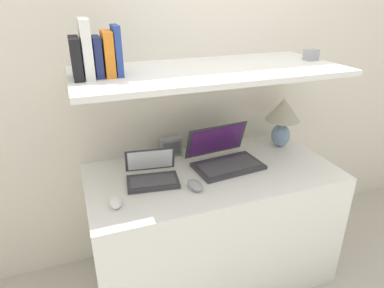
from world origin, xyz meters
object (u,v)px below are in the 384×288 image
at_px(laptop_small, 152,175).
at_px(book_white, 86,49).
at_px(computer_mouse, 195,185).
at_px(shelf_gadget, 311,55).
at_px(book_navy, 98,57).
at_px(second_mouse, 116,202).
at_px(book_blue, 117,51).
at_px(table_lamp, 283,116).
at_px(laptop_large, 224,157).
at_px(book_orange, 108,54).
at_px(book_black, 76,58).
at_px(router_box, 171,147).

bearing_deg(laptop_small, book_white, 167.02).
xyz_separation_m(computer_mouse, shelf_gadget, (0.78, 0.21, 0.57)).
bearing_deg(book_navy, second_mouse, -92.82).
bearing_deg(book_blue, shelf_gadget, 0.00).
distance_m(table_lamp, laptop_large, 0.49).
xyz_separation_m(table_lamp, book_orange, (-1.05, -0.09, 0.46)).
bearing_deg(laptop_large, book_blue, 177.89).
height_order(second_mouse, book_white, book_white).
distance_m(table_lamp, book_navy, 1.19).
height_order(second_mouse, book_orange, book_orange).
relative_size(computer_mouse, book_black, 0.67).
height_order(book_black, shelf_gadget, book_black).
bearing_deg(router_box, laptop_small, -125.45).
bearing_deg(router_box, table_lamp, -8.39).
bearing_deg(shelf_gadget, laptop_small, -176.56).
height_order(laptop_large, shelf_gadget, shelf_gadget).
distance_m(laptop_large, computer_mouse, 0.32).
bearing_deg(second_mouse, shelf_gadget, 10.62).
distance_m(book_navy, shelf_gadget, 1.17).
xyz_separation_m(book_black, book_blue, (0.18, 0.00, 0.02)).
bearing_deg(book_white, laptop_small, -12.98).
distance_m(laptop_small, computer_mouse, 0.24).
relative_size(laptop_large, second_mouse, 3.44).
height_order(book_black, book_orange, book_orange).
distance_m(book_white, book_navy, 0.06).
bearing_deg(table_lamp, book_orange, -174.98).
bearing_deg(book_orange, second_mouse, -104.65).
height_order(book_white, book_orange, book_white).
distance_m(table_lamp, book_white, 1.24).
distance_m(book_blue, shelf_gadget, 1.09).
relative_size(table_lamp, computer_mouse, 2.64).
xyz_separation_m(laptop_large, router_box, (-0.26, 0.22, 0.01)).
xyz_separation_m(table_lamp, book_black, (-1.19, -0.09, 0.45)).
bearing_deg(laptop_small, computer_mouse, -39.59).
relative_size(computer_mouse, book_orange, 0.60).
bearing_deg(laptop_small, book_blue, 153.78).
xyz_separation_m(second_mouse, book_black, (-0.08, 0.22, 0.63)).
relative_size(table_lamp, book_blue, 1.42).
height_order(computer_mouse, second_mouse, same).
relative_size(laptop_large, computer_mouse, 3.35).
distance_m(router_box, book_black, 0.79).
height_order(laptop_small, book_black, book_black).
xyz_separation_m(book_black, book_orange, (0.14, 0.00, 0.01)).
xyz_separation_m(table_lamp, second_mouse, (-1.11, -0.31, -0.19)).
bearing_deg(computer_mouse, book_navy, 151.64).
height_order(second_mouse, router_box, router_box).
bearing_deg(computer_mouse, laptop_small, 140.41).
relative_size(book_black, book_blue, 0.80).
relative_size(book_black, book_white, 0.70).
relative_size(table_lamp, book_orange, 1.59).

